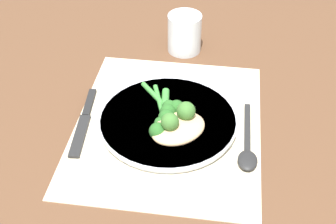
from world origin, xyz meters
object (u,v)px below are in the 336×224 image
(spoon, at_px, (247,152))
(knife, at_px, (84,120))
(plate, at_px, (168,121))
(broccoli_stalk_front, at_px, (169,107))
(water_glass, at_px, (183,33))
(chicken_fillet, at_px, (178,128))
(broccoli_stalk_left, at_px, (162,123))
(broccoli_stalk_rear, at_px, (165,117))

(spoon, bearing_deg, knife, -8.89)
(plate, xyz_separation_m, broccoli_stalk_front, (0.02, 0.00, 0.02))
(knife, xyz_separation_m, spoon, (-0.04, -0.30, 0.00))
(water_glass, bearing_deg, chicken_fillet, -175.06)
(broccoli_stalk_front, height_order, spoon, broccoli_stalk_front)
(broccoli_stalk_left, bearing_deg, broccoli_stalk_rear, -104.46)
(broccoli_stalk_front, xyz_separation_m, knife, (-0.03, 0.16, -0.03))
(chicken_fillet, bearing_deg, water_glass, 4.94)
(chicken_fillet, height_order, broccoli_stalk_rear, broccoli_stalk_rear)
(broccoli_stalk_left, distance_m, broccoli_stalk_rear, 0.02)
(chicken_fillet, height_order, spoon, chicken_fillet)
(broccoli_stalk_left, bearing_deg, spoon, 163.20)
(plate, relative_size, knife, 1.36)
(plate, distance_m, knife, 0.16)
(chicken_fillet, relative_size, broccoli_stalk_front, 1.20)
(broccoli_stalk_front, xyz_separation_m, spoon, (-0.07, -0.15, -0.02))
(spoon, bearing_deg, plate, -22.10)
(broccoli_stalk_rear, distance_m, spoon, 0.16)
(plate, relative_size, broccoli_stalk_left, 1.81)
(spoon, bearing_deg, broccoli_stalk_front, -27.18)
(knife, distance_m, spoon, 0.31)
(chicken_fillet, distance_m, water_glass, 0.31)
(spoon, height_order, water_glass, water_glass)
(plate, distance_m, broccoli_stalk_front, 0.02)
(broccoli_stalk_front, bearing_deg, broccoli_stalk_left, 41.31)
(plate, distance_m, broccoli_stalk_left, 0.04)
(broccoli_stalk_rear, distance_m, water_glass, 0.28)
(knife, distance_m, water_glass, 0.32)
(water_glass, bearing_deg, broccoli_stalk_rear, 179.62)
(plate, height_order, broccoli_stalk_rear, broccoli_stalk_rear)
(broccoli_stalk_front, relative_size, knife, 0.56)
(plate, xyz_separation_m, water_glass, (0.26, 0.00, 0.03))
(chicken_fillet, bearing_deg, spoon, -98.75)
(spoon, bearing_deg, broccoli_stalk_rear, -17.62)
(broccoli_stalk_left, distance_m, broccoli_stalk_front, 0.05)
(spoon, bearing_deg, chicken_fillet, -9.28)
(chicken_fillet, xyz_separation_m, broccoli_stalk_rear, (0.03, 0.03, -0.00))
(broccoli_stalk_rear, height_order, knife, broccoli_stalk_rear)
(plate, xyz_separation_m, broccoli_stalk_rear, (-0.01, 0.00, 0.02))
(chicken_fillet, distance_m, knife, 0.18)
(chicken_fillet, xyz_separation_m, water_glass, (0.30, 0.03, 0.01))
(broccoli_stalk_rear, relative_size, water_glass, 1.45)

